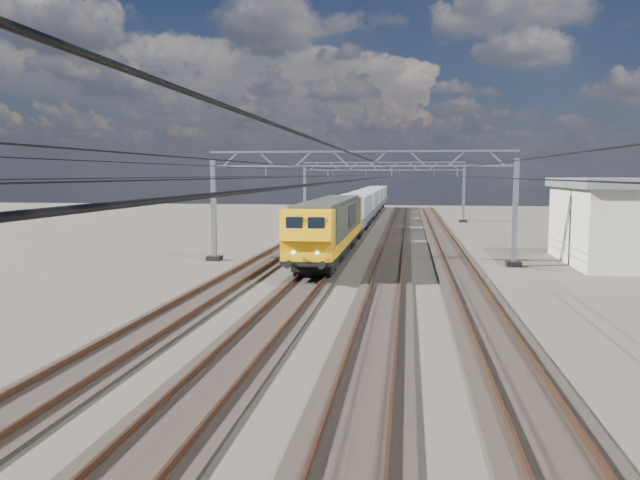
# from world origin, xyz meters

# --- Properties ---
(ground) EXTENTS (160.00, 160.00, 0.00)m
(ground) POSITION_xyz_m (0.00, 0.00, 0.00)
(ground) COLOR black
(ground) RESTS_ON ground
(track_outer_west) EXTENTS (2.60, 140.00, 0.30)m
(track_outer_west) POSITION_xyz_m (-6.00, 0.00, 0.07)
(track_outer_west) COLOR black
(track_outer_west) RESTS_ON ground
(track_loco) EXTENTS (2.60, 140.00, 0.30)m
(track_loco) POSITION_xyz_m (-2.00, 0.00, 0.07)
(track_loco) COLOR black
(track_loco) RESTS_ON ground
(track_inner_east) EXTENTS (2.60, 140.00, 0.30)m
(track_inner_east) POSITION_xyz_m (2.00, 0.00, 0.07)
(track_inner_east) COLOR black
(track_inner_east) RESTS_ON ground
(track_outer_east) EXTENTS (2.60, 140.00, 0.30)m
(track_outer_east) POSITION_xyz_m (6.00, 0.00, 0.07)
(track_outer_east) COLOR black
(track_outer_east) RESTS_ON ground
(catenary_gantry_mid) EXTENTS (19.90, 0.90, 7.11)m
(catenary_gantry_mid) POSITION_xyz_m (0.00, 4.00, 3.91)
(catenary_gantry_mid) COLOR gray
(catenary_gantry_mid) RESTS_ON ground
(catenary_gantry_far) EXTENTS (19.90, 0.90, 7.11)m
(catenary_gantry_far) POSITION_xyz_m (0.00, 40.00, 3.91)
(catenary_gantry_far) COLOR gray
(catenary_gantry_far) RESTS_ON ground
(overhead_wires) EXTENTS (12.03, 140.00, 0.53)m
(overhead_wires) POSITION_xyz_m (0.00, 8.00, 5.75)
(overhead_wires) COLOR black
(overhead_wires) RESTS_ON ground
(locomotive) EXTENTS (2.76, 21.10, 3.62)m
(locomotive) POSITION_xyz_m (-2.00, 5.40, 2.33)
(locomotive) COLOR black
(locomotive) RESTS_ON ground
(hopper_wagon_lead) EXTENTS (3.38, 13.00, 3.25)m
(hopper_wagon_lead) POSITION_xyz_m (-2.00, 23.09, 2.23)
(hopper_wagon_lead) COLOR black
(hopper_wagon_lead) RESTS_ON ground
(hopper_wagon_mid) EXTENTS (3.38, 13.00, 3.25)m
(hopper_wagon_mid) POSITION_xyz_m (-2.00, 37.29, 2.23)
(hopper_wagon_mid) COLOR black
(hopper_wagon_mid) RESTS_ON ground
(hopper_wagon_third) EXTENTS (3.38, 13.00, 3.25)m
(hopper_wagon_third) POSITION_xyz_m (-2.00, 51.49, 2.23)
(hopper_wagon_third) COLOR black
(hopper_wagon_third) RESTS_ON ground
(hopper_wagon_fourth) EXTENTS (3.38, 13.00, 3.25)m
(hopper_wagon_fourth) POSITION_xyz_m (-2.00, 65.69, 2.23)
(hopper_wagon_fourth) COLOR black
(hopper_wagon_fourth) RESTS_ON ground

